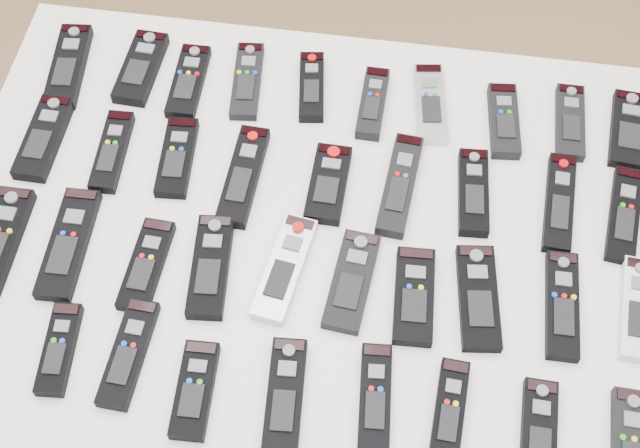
# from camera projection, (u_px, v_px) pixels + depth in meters

# --- Properties ---
(ground) EXTENTS (4.00, 4.00, 0.00)m
(ground) POSITION_uv_depth(u_px,v_px,m) (271.00, 366.00, 2.19)
(ground) COLOR #98824D
(ground) RESTS_ON ground
(table) EXTENTS (1.25, 0.88, 0.78)m
(table) POSITION_uv_depth(u_px,v_px,m) (320.00, 248.00, 1.53)
(table) COLOR white
(table) RESTS_ON ground
(remote_0) EXTENTS (0.08, 0.20, 0.02)m
(remote_0) POSITION_uv_depth(u_px,v_px,m) (69.00, 66.00, 1.65)
(remote_0) COLOR black
(remote_0) RESTS_ON table
(remote_1) EXTENTS (0.07, 0.17, 0.02)m
(remote_1) POSITION_uv_depth(u_px,v_px,m) (141.00, 68.00, 1.65)
(remote_1) COLOR black
(remote_1) RESTS_ON table
(remote_2) EXTENTS (0.06, 0.17, 0.02)m
(remote_2) POSITION_uv_depth(u_px,v_px,m) (188.00, 82.00, 1.64)
(remote_2) COLOR black
(remote_2) RESTS_ON table
(remote_3) EXTENTS (0.07, 0.18, 0.02)m
(remote_3) POSITION_uv_depth(u_px,v_px,m) (247.00, 81.00, 1.64)
(remote_3) COLOR black
(remote_3) RESTS_ON table
(remote_4) EXTENTS (0.07, 0.16, 0.02)m
(remote_4) POSITION_uv_depth(u_px,v_px,m) (312.00, 87.00, 1.63)
(remote_4) COLOR black
(remote_4) RESTS_ON table
(remote_5) EXTENTS (0.05, 0.15, 0.02)m
(remote_5) POSITION_uv_depth(u_px,v_px,m) (373.00, 103.00, 1.61)
(remote_5) COLOR black
(remote_5) RESTS_ON table
(remote_6) EXTENTS (0.08, 0.18, 0.02)m
(remote_6) POSITION_uv_depth(u_px,v_px,m) (430.00, 104.00, 1.61)
(remote_6) COLOR #B7B7BC
(remote_6) RESTS_ON table
(remote_7) EXTENTS (0.06, 0.16, 0.02)m
(remote_7) POSITION_uv_depth(u_px,v_px,m) (504.00, 121.00, 1.59)
(remote_7) COLOR black
(remote_7) RESTS_ON table
(remote_8) EXTENTS (0.05, 0.16, 0.02)m
(remote_8) POSITION_uv_depth(u_px,v_px,m) (570.00, 122.00, 1.59)
(remote_8) COLOR black
(remote_8) RESTS_ON table
(remote_9) EXTENTS (0.07, 0.17, 0.02)m
(remote_9) POSITION_uv_depth(u_px,v_px,m) (628.00, 130.00, 1.58)
(remote_9) COLOR black
(remote_9) RESTS_ON table
(remote_10) EXTENTS (0.06, 0.18, 0.02)m
(remote_10) POSITION_uv_depth(u_px,v_px,m) (44.00, 138.00, 1.57)
(remote_10) COLOR black
(remote_10) RESTS_ON table
(remote_11) EXTENTS (0.05, 0.17, 0.02)m
(remote_11) POSITION_uv_depth(u_px,v_px,m) (112.00, 151.00, 1.55)
(remote_11) COLOR black
(remote_11) RESTS_ON table
(remote_12) EXTENTS (0.07, 0.16, 0.02)m
(remote_12) POSITION_uv_depth(u_px,v_px,m) (177.00, 157.00, 1.54)
(remote_12) COLOR black
(remote_12) RESTS_ON table
(remote_13) EXTENTS (0.06, 0.20, 0.02)m
(remote_13) POSITION_uv_depth(u_px,v_px,m) (243.00, 176.00, 1.52)
(remote_13) COLOR black
(remote_13) RESTS_ON table
(remote_14) EXTENTS (0.06, 0.15, 0.02)m
(remote_14) POSITION_uv_depth(u_px,v_px,m) (328.00, 184.00, 1.51)
(remote_14) COLOR black
(remote_14) RESTS_ON table
(remote_15) EXTENTS (0.06, 0.20, 0.02)m
(remote_15) POSITION_uv_depth(u_px,v_px,m) (400.00, 185.00, 1.51)
(remote_15) COLOR black
(remote_15) RESTS_ON table
(remote_16) EXTENTS (0.06, 0.17, 0.02)m
(remote_16) POSITION_uv_depth(u_px,v_px,m) (473.00, 192.00, 1.50)
(remote_16) COLOR black
(remote_16) RESTS_ON table
(remote_17) EXTENTS (0.06, 0.19, 0.02)m
(remote_17) POSITION_uv_depth(u_px,v_px,m) (559.00, 203.00, 1.49)
(remote_17) COLOR black
(remote_17) RESTS_ON table
(remote_18) EXTENTS (0.07, 0.19, 0.02)m
(remote_18) POSITION_uv_depth(u_px,v_px,m) (624.00, 215.00, 1.48)
(remote_18) COLOR black
(remote_18) RESTS_ON table
(remote_19) EXTENTS (0.06, 0.19, 0.02)m
(remote_19) POSITION_uv_depth(u_px,v_px,m) (0.00, 240.00, 1.45)
(remote_19) COLOR black
(remote_19) RESTS_ON table
(remote_20) EXTENTS (0.06, 0.21, 0.02)m
(remote_20) POSITION_uv_depth(u_px,v_px,m) (69.00, 244.00, 1.45)
(remote_20) COLOR black
(remote_20) RESTS_ON table
(remote_21) EXTENTS (0.06, 0.17, 0.02)m
(remote_21) POSITION_uv_depth(u_px,v_px,m) (146.00, 265.00, 1.43)
(remote_21) COLOR black
(remote_21) RESTS_ON table
(remote_22) EXTENTS (0.07, 0.19, 0.02)m
(remote_22) POSITION_uv_depth(u_px,v_px,m) (211.00, 267.00, 1.43)
(remote_22) COLOR black
(remote_22) RESTS_ON table
(remote_23) EXTENTS (0.08, 0.20, 0.02)m
(remote_23) POSITION_uv_depth(u_px,v_px,m) (285.00, 268.00, 1.43)
(remote_23) COLOR #B7B7BC
(remote_23) RESTS_ON table
(remote_24) EXTENTS (0.08, 0.18, 0.02)m
(remote_24) POSITION_uv_depth(u_px,v_px,m) (352.00, 281.00, 1.42)
(remote_24) COLOR black
(remote_24) RESTS_ON table
(remote_25) EXTENTS (0.07, 0.17, 0.02)m
(remote_25) POSITION_uv_depth(u_px,v_px,m) (414.00, 296.00, 1.40)
(remote_25) COLOR black
(remote_25) RESTS_ON table
(remote_26) EXTENTS (0.08, 0.19, 0.02)m
(remote_26) POSITION_uv_depth(u_px,v_px,m) (478.00, 298.00, 1.40)
(remote_26) COLOR black
(remote_26) RESTS_ON table
(remote_27) EXTENTS (0.05, 0.19, 0.02)m
(remote_27) POSITION_uv_depth(u_px,v_px,m) (562.00, 305.00, 1.39)
(remote_27) COLOR black
(remote_27) RESTS_ON table
(remote_28) EXTENTS (0.06, 0.18, 0.02)m
(remote_28) POSITION_uv_depth(u_px,v_px,m) (636.00, 309.00, 1.39)
(remote_28) COLOR silver
(remote_28) RESTS_ON table
(remote_30) EXTENTS (0.06, 0.15, 0.02)m
(remote_30) POSITION_uv_depth(u_px,v_px,m) (59.00, 349.00, 1.35)
(remote_30) COLOR black
(remote_30) RESTS_ON table
(remote_31) EXTENTS (0.06, 0.18, 0.02)m
(remote_31) POSITION_uv_depth(u_px,v_px,m) (129.00, 353.00, 1.35)
(remote_31) COLOR black
(remote_31) RESTS_ON table
(remote_32) EXTENTS (0.06, 0.15, 0.02)m
(remote_32) POSITION_uv_depth(u_px,v_px,m) (195.00, 390.00, 1.32)
(remote_32) COLOR black
(remote_32) RESTS_ON table
(remote_33) EXTENTS (0.07, 0.18, 0.02)m
(remote_33) POSITION_uv_depth(u_px,v_px,m) (285.00, 397.00, 1.31)
(remote_33) COLOR black
(remote_33) RESTS_ON table
(remote_34) EXTENTS (0.06, 0.17, 0.02)m
(remote_34) POSITION_uv_depth(u_px,v_px,m) (375.00, 398.00, 1.31)
(remote_34) COLOR black
(remote_34) RESTS_ON table
(remote_35) EXTENTS (0.05, 0.16, 0.02)m
(remote_35) POSITION_uv_depth(u_px,v_px,m) (449.00, 412.00, 1.30)
(remote_35) COLOR black
(remote_35) RESTS_ON table
(remote_36) EXTENTS (0.05, 0.16, 0.02)m
(remote_36) POSITION_uv_depth(u_px,v_px,m) (539.00, 434.00, 1.28)
(remote_36) COLOR black
(remote_36) RESTS_ON table
(remote_37) EXTENTS (0.06, 0.18, 0.02)m
(remote_37) POSITION_uv_depth(u_px,v_px,m) (631.00, 448.00, 1.27)
(remote_37) COLOR black
(remote_37) RESTS_ON table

